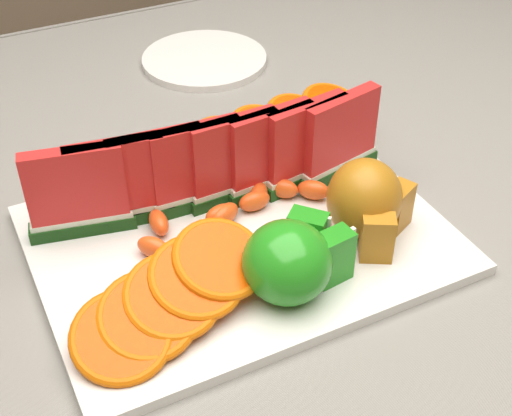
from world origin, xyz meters
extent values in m
cube|color=#472A19|center=(0.00, 0.00, 0.73)|extent=(1.40, 0.90, 0.03)
cube|color=#472A19|center=(0.64, 0.39, 0.36)|extent=(0.06, 0.06, 0.72)
cube|color=gray|center=(0.00, 0.00, 0.75)|extent=(1.52, 1.02, 0.01)
cube|color=gray|center=(0.00, 0.51, 0.66)|extent=(1.52, 0.01, 0.20)
cube|color=silver|center=(0.06, -0.09, 0.76)|extent=(0.40, 0.30, 0.01)
ellipsoid|color=#2C7A0F|center=(0.07, -0.18, 0.80)|extent=(0.10, 0.10, 0.08)
cube|color=#2C7A0F|center=(0.11, -0.18, 0.80)|extent=(0.04, 0.03, 0.06)
cube|color=beige|center=(0.12, -0.18, 0.80)|extent=(0.03, 0.01, 0.05)
cube|color=#2C7A0F|center=(0.10, -0.15, 0.80)|extent=(0.04, 0.04, 0.06)
cube|color=beige|center=(0.11, -0.15, 0.80)|extent=(0.03, 0.03, 0.05)
ellipsoid|color=#B18104|center=(0.17, -0.14, 0.81)|extent=(0.09, 0.09, 0.08)
cube|color=#B18104|center=(0.16, -0.18, 0.79)|extent=(0.04, 0.03, 0.05)
cube|color=#B18104|center=(0.21, -0.15, 0.79)|extent=(0.04, 0.03, 0.05)
cylinder|color=silver|center=(0.19, 0.29, 0.76)|extent=(0.19, 0.19, 0.01)
cube|color=#153C11|center=(-0.08, -0.02, 0.78)|extent=(0.11, 0.04, 0.01)
cube|color=silver|center=(-0.08, -0.02, 0.79)|extent=(0.10, 0.04, 0.01)
cube|color=#B90012|center=(-0.08, -0.02, 0.83)|extent=(0.10, 0.04, 0.08)
cube|color=#153C11|center=(-0.04, -0.02, 0.78)|extent=(0.11, 0.04, 0.01)
cube|color=silver|center=(-0.04, -0.02, 0.79)|extent=(0.10, 0.03, 0.01)
cube|color=#B90012|center=(-0.04, -0.02, 0.83)|extent=(0.10, 0.03, 0.08)
cube|color=#153C11|center=(0.00, -0.02, 0.78)|extent=(0.11, 0.03, 0.01)
cube|color=silver|center=(0.00, -0.02, 0.79)|extent=(0.10, 0.03, 0.01)
cube|color=#B90012|center=(0.00, -0.02, 0.83)|extent=(0.10, 0.02, 0.08)
cube|color=#153C11|center=(0.04, -0.03, 0.78)|extent=(0.11, 0.02, 0.01)
cube|color=silver|center=(0.04, -0.03, 0.79)|extent=(0.10, 0.02, 0.01)
cube|color=#B90012|center=(0.04, -0.03, 0.83)|extent=(0.10, 0.02, 0.08)
cube|color=#153C11|center=(0.08, -0.03, 0.78)|extent=(0.11, 0.02, 0.01)
cube|color=silver|center=(0.08, -0.03, 0.79)|extent=(0.10, 0.02, 0.01)
cube|color=#B90012|center=(0.08, -0.03, 0.83)|extent=(0.10, 0.02, 0.08)
cube|color=#153C11|center=(0.12, -0.04, 0.78)|extent=(0.11, 0.03, 0.01)
cube|color=silver|center=(0.12, -0.04, 0.79)|extent=(0.10, 0.03, 0.01)
cube|color=#B90012|center=(0.12, -0.04, 0.83)|extent=(0.10, 0.02, 0.08)
cube|color=#153C11|center=(0.16, -0.04, 0.78)|extent=(0.11, 0.04, 0.01)
cube|color=silver|center=(0.16, -0.04, 0.79)|extent=(0.10, 0.03, 0.01)
cube|color=#B90012|center=(0.16, -0.04, 0.83)|extent=(0.10, 0.03, 0.08)
cube|color=#153C11|center=(0.20, -0.05, 0.78)|extent=(0.11, 0.04, 0.01)
cube|color=silver|center=(0.20, -0.05, 0.79)|extent=(0.10, 0.04, 0.01)
cube|color=#B90012|center=(0.20, -0.05, 0.83)|extent=(0.10, 0.04, 0.08)
cylinder|color=orange|center=(-0.09, -0.18, 0.79)|extent=(0.09, 0.09, 0.03)
torus|color=#D83F00|center=(-0.09, -0.18, 0.79)|extent=(0.10, 0.10, 0.04)
cylinder|color=orange|center=(-0.06, -0.17, 0.79)|extent=(0.08, 0.08, 0.03)
torus|color=#D83F00|center=(-0.06, -0.17, 0.79)|extent=(0.09, 0.09, 0.04)
cylinder|color=orange|center=(-0.04, -0.16, 0.80)|extent=(0.08, 0.08, 0.03)
torus|color=#D83F00|center=(-0.04, -0.16, 0.80)|extent=(0.09, 0.09, 0.04)
cylinder|color=orange|center=(-0.01, -0.16, 0.80)|extent=(0.09, 0.09, 0.03)
torus|color=#D83F00|center=(-0.01, -0.16, 0.80)|extent=(0.10, 0.10, 0.04)
cylinder|color=orange|center=(0.01, -0.15, 0.80)|extent=(0.10, 0.09, 0.03)
torus|color=#D83F00|center=(0.01, -0.15, 0.80)|extent=(0.11, 0.11, 0.04)
cylinder|color=orange|center=(-0.04, 0.04, 0.78)|extent=(0.07, 0.07, 0.03)
torus|color=#D83F00|center=(-0.04, 0.04, 0.78)|extent=(0.08, 0.08, 0.03)
cylinder|color=orange|center=(0.01, 0.04, 0.79)|extent=(0.07, 0.07, 0.03)
torus|color=#D83F00|center=(0.01, 0.04, 0.79)|extent=(0.08, 0.08, 0.03)
cylinder|color=orange|center=(0.06, 0.04, 0.79)|extent=(0.08, 0.08, 0.03)
torus|color=#D83F00|center=(0.06, 0.04, 0.79)|extent=(0.09, 0.09, 0.03)
cylinder|color=orange|center=(0.10, 0.04, 0.79)|extent=(0.08, 0.08, 0.03)
torus|color=#D83F00|center=(0.10, 0.04, 0.79)|extent=(0.09, 0.09, 0.03)
cylinder|color=orange|center=(0.15, 0.04, 0.80)|extent=(0.09, 0.09, 0.03)
torus|color=#D83F00|center=(0.15, 0.04, 0.80)|extent=(0.10, 0.10, 0.03)
cylinder|color=orange|center=(0.20, 0.04, 0.80)|extent=(0.09, 0.09, 0.03)
torus|color=#D83F00|center=(0.20, 0.04, 0.80)|extent=(0.10, 0.10, 0.03)
cylinder|color=orange|center=(0.25, 0.04, 0.80)|extent=(0.09, 0.09, 0.03)
torus|color=#D83F00|center=(0.25, 0.04, 0.80)|extent=(0.10, 0.10, 0.03)
ellipsoid|color=orange|center=(-0.03, -0.08, 0.78)|extent=(0.04, 0.04, 0.02)
ellipsoid|color=orange|center=(-0.01, -0.05, 0.78)|extent=(0.02, 0.04, 0.02)
ellipsoid|color=orange|center=(0.03, -0.08, 0.78)|extent=(0.04, 0.03, 0.02)
ellipsoid|color=orange|center=(0.05, -0.07, 0.78)|extent=(0.04, 0.02, 0.02)
ellipsoid|color=orange|center=(0.06, -0.07, 0.78)|extent=(0.04, 0.03, 0.02)
ellipsoid|color=orange|center=(0.09, -0.06, 0.78)|extent=(0.03, 0.02, 0.02)
ellipsoid|color=orange|center=(0.10, -0.05, 0.78)|extent=(0.04, 0.04, 0.02)
ellipsoid|color=orange|center=(0.13, -0.05, 0.78)|extent=(0.04, 0.04, 0.02)
ellipsoid|color=orange|center=(0.16, -0.07, 0.78)|extent=(0.04, 0.04, 0.02)
camera|label=1|loc=(-0.17, -0.58, 1.23)|focal=50.00mm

